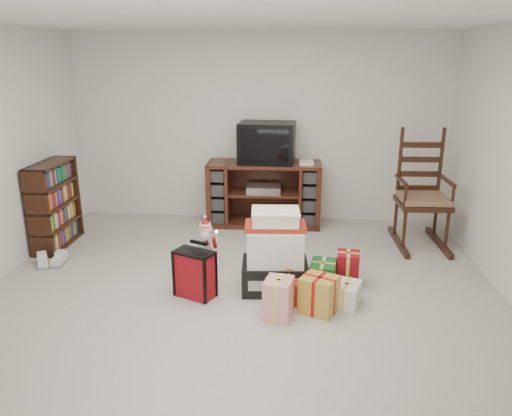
# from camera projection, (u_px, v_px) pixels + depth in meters

# --- Properties ---
(room) EXTENTS (5.01, 5.01, 2.51)m
(room) POSITION_uv_depth(u_px,v_px,m) (237.00, 171.00, 4.31)
(room) COLOR #B0ADA2
(room) RESTS_ON ground
(tv_stand) EXTENTS (1.49, 0.55, 0.85)m
(tv_stand) POSITION_uv_depth(u_px,v_px,m) (264.00, 194.00, 6.64)
(tv_stand) COLOR #4A2215
(tv_stand) RESTS_ON floor
(bookshelf) EXTENTS (0.28, 0.83, 1.01)m
(bookshelf) POSITION_uv_depth(u_px,v_px,m) (55.00, 206.00, 5.89)
(bookshelf) COLOR #33170D
(bookshelf) RESTS_ON floor
(rocking_chair) EXTENTS (0.61, 0.97, 1.44)m
(rocking_chair) POSITION_uv_depth(u_px,v_px,m) (421.00, 204.00, 5.96)
(rocking_chair) COLOR #33170D
(rocking_chair) RESTS_ON floor
(gift_pile) EXTENTS (0.66, 0.50, 0.79)m
(gift_pile) POSITION_uv_depth(u_px,v_px,m) (275.00, 256.00, 4.80)
(gift_pile) COLOR black
(gift_pile) RESTS_ON floor
(red_suitcase) EXTENTS (0.40, 0.31, 0.54)m
(red_suitcase) POSITION_uv_depth(u_px,v_px,m) (195.00, 274.00, 4.69)
(red_suitcase) COLOR maroon
(red_suitcase) RESTS_ON floor
(stocking) EXTENTS (0.33, 0.24, 0.65)m
(stocking) POSITION_uv_depth(u_px,v_px,m) (276.00, 261.00, 4.76)
(stocking) COLOR #0F7E0E
(stocking) RESTS_ON floor
(teddy_bear) EXTENTS (0.22, 0.20, 0.33)m
(teddy_bear) POSITION_uv_depth(u_px,v_px,m) (289.00, 281.00, 4.73)
(teddy_bear) COLOR brown
(teddy_bear) RESTS_ON floor
(santa_figurine) EXTENTS (0.32, 0.30, 0.65)m
(santa_figurine) POSITION_uv_depth(u_px,v_px,m) (270.00, 244.00, 5.38)
(santa_figurine) COLOR #A91216
(santa_figurine) RESTS_ON floor
(mrs_claus_figurine) EXTENTS (0.28, 0.26, 0.57)m
(mrs_claus_figurine) POSITION_uv_depth(u_px,v_px,m) (206.00, 248.00, 5.35)
(mrs_claus_figurine) COLOR #A91216
(mrs_claus_figurine) RESTS_ON floor
(sneaker_pair) EXTENTS (0.35, 0.28, 0.09)m
(sneaker_pair) POSITION_uv_depth(u_px,v_px,m) (51.00, 261.00, 5.45)
(sneaker_pair) COLOR silver
(sneaker_pair) RESTS_ON floor
(gift_cluster) EXTENTS (0.80, 1.11, 0.27)m
(gift_cluster) POSITION_uv_depth(u_px,v_px,m) (319.00, 287.00, 4.64)
(gift_cluster) COLOR #AA2413
(gift_cluster) RESTS_ON floor
(crt_television) EXTENTS (0.74, 0.55, 0.52)m
(crt_television) POSITION_uv_depth(u_px,v_px,m) (267.00, 143.00, 6.45)
(crt_television) COLOR black
(crt_television) RESTS_ON tv_stand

